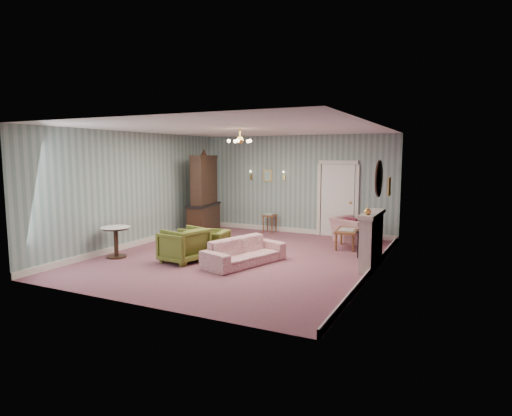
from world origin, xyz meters
The scene contains 27 objects.
floor centered at (0.00, 0.00, 0.00)m, with size 7.00×7.00×0.00m, color #925562.
ceiling centered at (0.00, 0.00, 2.90)m, with size 7.00×7.00×0.00m, color white.
wall_back centered at (0.00, 3.50, 1.45)m, with size 6.00×6.00×0.00m, color gray.
wall_front centered at (0.00, -3.50, 1.45)m, with size 6.00×6.00×0.00m, color gray.
wall_left centered at (-3.00, 0.00, 1.45)m, with size 7.00×7.00×0.00m, color gray.
wall_right centered at (3.00, 0.00, 1.45)m, with size 7.00×7.00×0.00m, color gray.
wall_right_floral centered at (2.98, 0.00, 1.45)m, with size 7.00×7.00×0.00m, color #BA5D8C.
door centered at (1.30, 3.46, 1.08)m, with size 1.12×0.12×2.16m, color white, non-canonical shape.
olive_chair_a centered at (-0.96, -1.00, 0.38)m, with size 0.74×0.69×0.76m, color olive.
olive_chair_b centered at (-0.91, -0.86, 0.41)m, with size 0.80×0.75×0.82m, color olive.
olive_chair_c centered at (-0.65, -0.15, 0.33)m, with size 0.65×0.61×0.67m, color olive.
sofa_chintz centered at (0.38, -0.53, 0.37)m, with size 1.90×0.55×0.74m, color #A4425D.
wingback_chair centered at (1.94, 2.80, 0.45)m, with size 1.02×0.66×0.89m, color #A4425D.
dresser centered at (-2.33, 2.09, 1.23)m, with size 0.51×1.47×2.46m, color black, non-canonical shape.
fireplace centered at (2.86, 0.40, 0.58)m, with size 0.30×1.40×1.16m, color beige, non-canonical shape.
mantel_vase centered at (2.84, 0.00, 1.23)m, with size 0.15×0.15×0.15m, color gold.
oval_mirror centered at (2.96, 0.40, 1.85)m, with size 0.04×0.76×0.84m, color white, non-canonical shape.
framed_print centered at (2.97, 1.75, 1.60)m, with size 0.04×0.34×0.42m, color gold, non-canonical shape.
coffee_table centered at (1.95, 2.02, 0.24)m, with size 0.51×0.92×0.47m, color brown, non-canonical shape.
side_table_black centered at (2.65, 1.17, 0.31)m, with size 0.41×0.41×0.62m, color black, non-canonical shape.
pedestal_table centered at (-2.53, -1.27, 0.36)m, with size 0.65×0.65×0.71m, color black, non-canonical shape.
nesting_table centered at (-0.68, 3.15, 0.30)m, with size 0.35×0.45×0.59m, color brown, non-canonical shape.
gilt_mirror_back centered at (-0.90, 3.46, 1.70)m, with size 0.28×0.06×0.36m, color gold, non-canonical shape.
sconce_left centered at (-1.45, 3.44, 1.70)m, with size 0.16×0.12×0.30m, color gold, non-canonical shape.
sconce_right centered at (-0.35, 3.44, 1.70)m, with size 0.16×0.12×0.30m, color gold, non-canonical shape.
chandelier centered at (0.00, 0.00, 2.63)m, with size 0.56×0.56×0.36m, color gold, non-canonical shape.
burgundy_cushion centered at (1.89, 2.65, 0.48)m, with size 0.38×0.10×0.38m, color maroon.
Camera 1 is at (4.53, -8.50, 2.32)m, focal length 30.15 mm.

